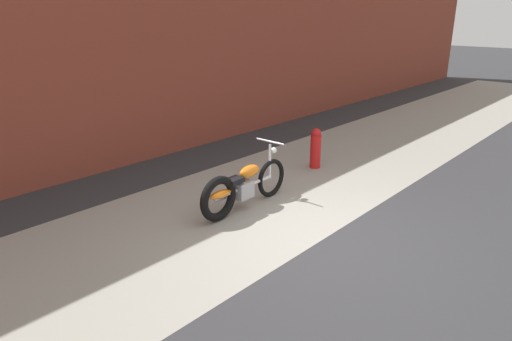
% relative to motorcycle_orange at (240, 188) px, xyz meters
% --- Properties ---
extents(ground_plane, '(80.00, 80.00, 0.00)m').
position_rel_motorcycle_orange_xyz_m(ground_plane, '(0.10, -1.59, -0.40)').
color(ground_plane, '#2D2D30').
extents(sidewalk_slab, '(36.00, 3.50, 0.01)m').
position_rel_motorcycle_orange_xyz_m(sidewalk_slab, '(0.10, 0.16, -0.40)').
color(sidewalk_slab, gray).
rests_on(sidewalk_slab, ground).
extents(brick_building_wall, '(36.00, 0.50, 5.62)m').
position_rel_motorcycle_orange_xyz_m(brick_building_wall, '(0.10, 3.61, 2.41)').
color(brick_building_wall, brown).
rests_on(brick_building_wall, ground).
extents(motorcycle_orange, '(2.01, 0.58, 1.03)m').
position_rel_motorcycle_orange_xyz_m(motorcycle_orange, '(0.00, 0.00, 0.00)').
color(motorcycle_orange, black).
rests_on(motorcycle_orange, ground).
extents(fire_hydrant, '(0.22, 0.22, 0.84)m').
position_rel_motorcycle_orange_xyz_m(fire_hydrant, '(2.60, 0.34, 0.03)').
color(fire_hydrant, red).
rests_on(fire_hydrant, ground).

